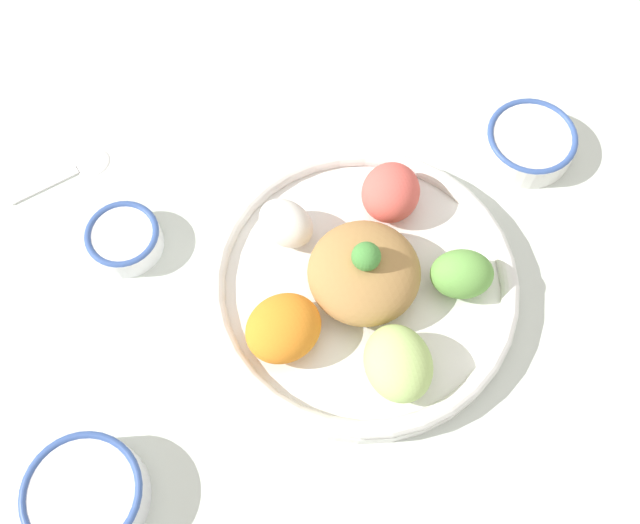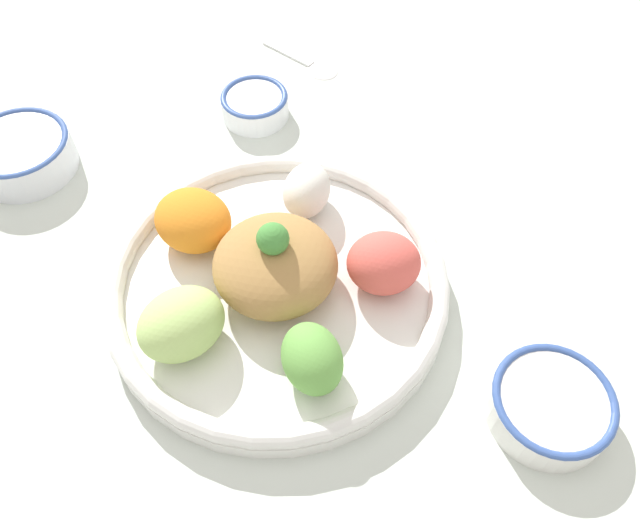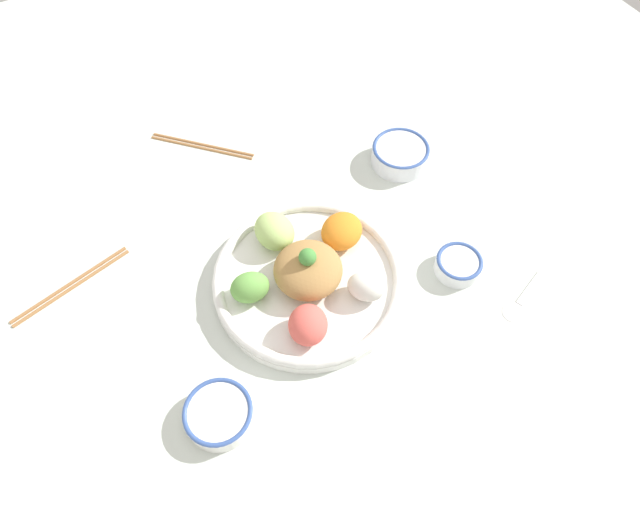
# 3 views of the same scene
# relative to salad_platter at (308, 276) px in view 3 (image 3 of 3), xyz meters

# --- Properties ---
(ground_plane) EXTENTS (2.40, 2.40, 0.00)m
(ground_plane) POSITION_rel_salad_platter_xyz_m (0.03, 0.02, -0.03)
(ground_plane) COLOR silver
(salad_platter) EXTENTS (0.34, 0.34, 0.11)m
(salad_platter) POSITION_rel_salad_platter_xyz_m (0.00, 0.00, 0.00)
(salad_platter) COLOR white
(salad_platter) RESTS_ON ground_plane
(sauce_bowl_red) EXTENTS (0.11, 0.11, 0.04)m
(sauce_bowl_red) POSITION_rel_salad_platter_xyz_m (0.23, 0.16, -0.01)
(sauce_bowl_red) COLOR white
(sauce_bowl_red) RESTS_ON ground_plane
(rice_bowl_blue) EXTENTS (0.08, 0.08, 0.03)m
(rice_bowl_blue) POSITION_rel_salad_platter_xyz_m (-0.26, 0.10, -0.01)
(rice_bowl_blue) COLOR white
(rice_bowl_blue) RESTS_ON ground_plane
(sauce_bowl_dark) EXTENTS (0.12, 0.12, 0.04)m
(sauce_bowl_dark) POSITION_rel_salad_platter_xyz_m (-0.31, -0.18, -0.00)
(sauce_bowl_dark) COLOR white
(sauce_bowl_dark) RESTS_ON ground_plane
(chopsticks_pair_near) EXTENTS (0.23, 0.08, 0.01)m
(chopsticks_pair_near) POSITION_rel_salad_platter_xyz_m (0.39, -0.20, -0.02)
(chopsticks_pair_near) COLOR #9E6B3D
(chopsticks_pair_near) RESTS_ON ground_plane
(chopsticks_pair_far) EXTENTS (0.18, 0.17, 0.01)m
(chopsticks_pair_far) POSITION_rel_salad_platter_xyz_m (0.05, -0.41, -0.02)
(chopsticks_pair_far) COLOR #9E6B3D
(chopsticks_pair_far) RESTS_ON ground_plane
(serving_spoon_main) EXTENTS (0.13, 0.07, 0.01)m
(serving_spoon_main) POSITION_rel_salad_platter_xyz_m (-0.32, 0.21, -0.03)
(serving_spoon_main) COLOR white
(serving_spoon_main) RESTS_ON ground_plane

